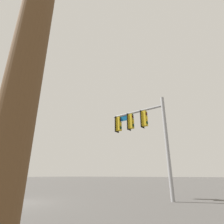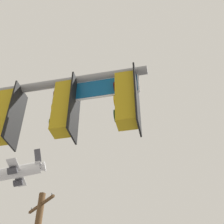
{
  "view_description": "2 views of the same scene",
  "coord_description": "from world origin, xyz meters",
  "views": [
    {
      "loc": [
        -10.56,
        5.3,
        1.42
      ],
      "look_at": [
        -2.88,
        -5.57,
        6.28
      ],
      "focal_mm": 28.0,
      "sensor_mm": 36.0,
      "label": 1
    },
    {
      "loc": [
        -2.81,
        -10.13,
        1.69
      ],
      "look_at": [
        -3.52,
        -5.86,
        5.17
      ],
      "focal_mm": 50.0,
      "sensor_mm": 36.0,
      "label": 2
    }
  ],
  "objects": [
    {
      "name": "signal_pole_near",
      "position": [
        -5.37,
        -5.91,
        4.66
      ],
      "size": [
        4.29,
        0.62,
        6.57
      ],
      "color": "gray",
      "rests_on": "ground_plane"
    },
    {
      "name": "airplane",
      "position": [
        -48.32,
        72.5,
        48.49
      ],
      "size": [
        20.74,
        18.47,
        13.23
      ],
      "color": "silver"
    }
  ]
}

